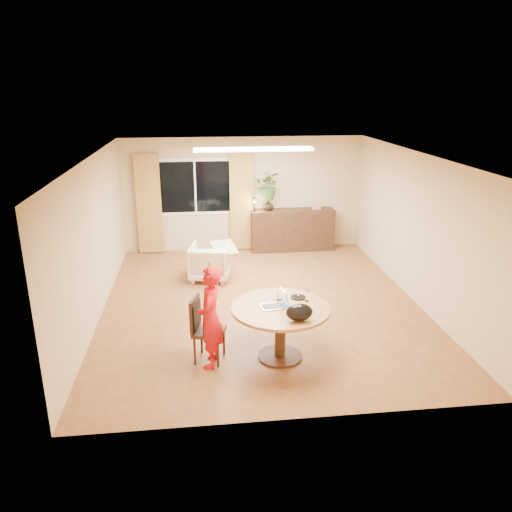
{
  "coord_description": "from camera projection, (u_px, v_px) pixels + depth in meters",
  "views": [
    {
      "loc": [
        -1.05,
        -8.04,
        3.67
      ],
      "look_at": [
        -0.12,
        -0.2,
        0.97
      ],
      "focal_mm": 35.0,
      "sensor_mm": 36.0,
      "label": 1
    }
  ],
  "objects": [
    {
      "name": "dining_table",
      "position": [
        280.0,
        318.0,
        6.92
      ],
      "size": [
        1.38,
        1.38,
        0.78
      ],
      "color": "brown",
      "rests_on": "floor"
    },
    {
      "name": "wall_left",
      "position": [
        95.0,
        239.0,
        8.13
      ],
      "size": [
        0.0,
        6.5,
        6.5
      ],
      "primitive_type": "plane",
      "rotation": [
        1.57,
        0.0,
        1.57
      ],
      "color": "tan",
      "rests_on": "floor"
    },
    {
      "name": "curtain_right",
      "position": [
        242.0,
        202.0,
        11.44
      ],
      "size": [
        0.55,
        0.08,
        2.25
      ],
      "primitive_type": "cube",
      "color": "brown",
      "rests_on": "wall_back"
    },
    {
      "name": "pot_lid",
      "position": [
        298.0,
        297.0,
        7.15
      ],
      "size": [
        0.22,
        0.22,
        0.04
      ],
      "primitive_type": null,
      "rotation": [
        0.0,
        0.0,
        -0.02
      ],
      "color": "white",
      "rests_on": "dining_table"
    },
    {
      "name": "handbag",
      "position": [
        299.0,
        312.0,
        6.43
      ],
      "size": [
        0.37,
        0.23,
        0.24
      ],
      "primitive_type": null,
      "rotation": [
        0.0,
        0.0,
        0.07
      ],
      "color": "black",
      "rests_on": "dining_table"
    },
    {
      "name": "child",
      "position": [
        210.0,
        317.0,
        6.71
      ],
      "size": [
        0.58,
        0.44,
        1.43
      ],
      "primitive_type": "imported",
      "rotation": [
        0.0,
        0.0,
        -1.76
      ],
      "color": "red",
      "rests_on": "floor"
    },
    {
      "name": "desk_lamp",
      "position": [
        254.0,
        204.0,
        11.3
      ],
      "size": [
        0.15,
        0.15,
        0.33
      ],
      "primitive_type": null,
      "rotation": [
        0.0,
        0.0,
        -0.09
      ],
      "color": "black",
      "rests_on": "sideboard"
    },
    {
      "name": "vase",
      "position": [
        268.0,
        205.0,
        11.39
      ],
      "size": [
        0.29,
        0.29,
        0.25
      ],
      "primitive_type": "imported",
      "rotation": [
        0.0,
        0.0,
        0.25
      ],
      "color": "black",
      "rests_on": "sideboard"
    },
    {
      "name": "bouquet",
      "position": [
        269.0,
        185.0,
        11.25
      ],
      "size": [
        0.72,
        0.67,
        0.66
      ],
      "primitive_type": "imported",
      "rotation": [
        0.0,
        0.0,
        -0.3
      ],
      "color": "#2C6425",
      "rests_on": "vase"
    },
    {
      "name": "tumbler",
      "position": [
        280.0,
        296.0,
        7.08
      ],
      "size": [
        0.08,
        0.08,
        0.12
      ],
      "primitive_type": null,
      "rotation": [
        0.0,
        0.0,
        -0.03
      ],
      "color": "white",
      "rests_on": "dining_table"
    },
    {
      "name": "book_stack",
      "position": [
        316.0,
        207.0,
        11.55
      ],
      "size": [
        0.22,
        0.17,
        0.08
      ],
      "primitive_type": null,
      "rotation": [
        0.0,
        0.0,
        0.11
      ],
      "color": "#97674D",
      "rests_on": "sideboard"
    },
    {
      "name": "ceiling",
      "position": [
        262.0,
        156.0,
        8.02
      ],
      "size": [
        6.5,
        6.5,
        0.0
      ],
      "primitive_type": "plane",
      "rotation": [
        3.14,
        0.0,
        0.0
      ],
      "color": "white",
      "rests_on": "wall_back"
    },
    {
      "name": "throw",
      "position": [
        224.0,
        244.0,
        9.82
      ],
      "size": [
        0.57,
        0.64,
        0.03
      ],
      "primitive_type": null,
      "rotation": [
        0.0,
        0.0,
        0.23
      ],
      "color": "beige",
      "rests_on": "armchair"
    },
    {
      "name": "curtain_left",
      "position": [
        149.0,
        204.0,
        11.21
      ],
      "size": [
        0.55,
        0.08,
        2.25
      ],
      "primitive_type": "cube",
      "color": "brown",
      "rests_on": "wall_back"
    },
    {
      "name": "window",
      "position": [
        195.0,
        187.0,
        11.29
      ],
      "size": [
        1.7,
        0.03,
        1.3
      ],
      "color": "white",
      "rests_on": "wall_back"
    },
    {
      "name": "sideboard",
      "position": [
        292.0,
        230.0,
        11.65
      ],
      "size": [
        1.92,
        0.47,
        0.96
      ],
      "primitive_type": "cube",
      "color": "black",
      "rests_on": "floor"
    },
    {
      "name": "wall_right",
      "position": [
        417.0,
        228.0,
        8.74
      ],
      "size": [
        0.0,
        6.5,
        6.5
      ],
      "primitive_type": "plane",
      "rotation": [
        1.57,
        0.0,
        -1.57
      ],
      "color": "tan",
      "rests_on": "floor"
    },
    {
      "name": "floor",
      "position": [
        261.0,
        304.0,
        8.86
      ],
      "size": [
        6.5,
        6.5,
        0.0
      ],
      "primitive_type": "plane",
      "color": "brown",
      "rests_on": "ground"
    },
    {
      "name": "laptop",
      "position": [
        273.0,
        299.0,
        6.83
      ],
      "size": [
        0.4,
        0.3,
        0.24
      ],
      "primitive_type": null,
      "rotation": [
        0.0,
        0.0,
        0.17
      ],
      "color": "#B7B7BC",
      "rests_on": "dining_table"
    },
    {
      "name": "ceiling_panel",
      "position": [
        253.0,
        149.0,
        9.15
      ],
      "size": [
        2.2,
        0.35,
        0.05
      ],
      "primitive_type": "cube",
      "color": "white",
      "rests_on": "ceiling"
    },
    {
      "name": "dining_chair",
      "position": [
        209.0,
        330.0,
        6.91
      ],
      "size": [
        0.55,
        0.52,
        0.93
      ],
      "primitive_type": null,
      "rotation": [
        0.0,
        0.0,
        -0.3
      ],
      "color": "black",
      "rests_on": "floor"
    },
    {
      "name": "wall_back",
      "position": [
        244.0,
        194.0,
        11.49
      ],
      "size": [
        5.5,
        0.0,
        5.5
      ],
      "primitive_type": "plane",
      "rotation": [
        1.57,
        0.0,
        0.0
      ],
      "color": "tan",
      "rests_on": "floor"
    },
    {
      "name": "armchair",
      "position": [
        210.0,
        262.0,
        9.91
      ],
      "size": [
        0.89,
        0.91,
        0.71
      ],
      "primitive_type": "imported",
      "rotation": [
        0.0,
        0.0,
        2.95
      ],
      "color": "beige",
      "rests_on": "floor"
    },
    {
      "name": "wine_glass",
      "position": [
        307.0,
        295.0,
        7.02
      ],
      "size": [
        0.07,
        0.07,
        0.19
      ],
      "primitive_type": null,
      "rotation": [
        0.0,
        0.0,
        0.1
      ],
      "color": "white",
      "rests_on": "dining_table"
    }
  ]
}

